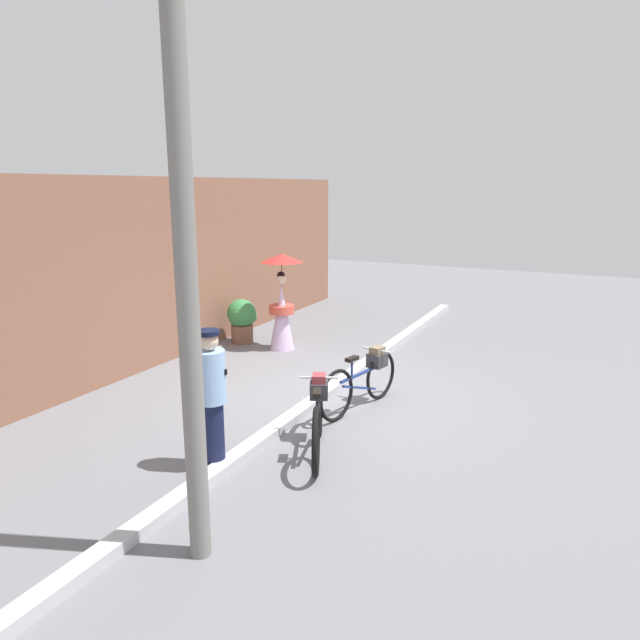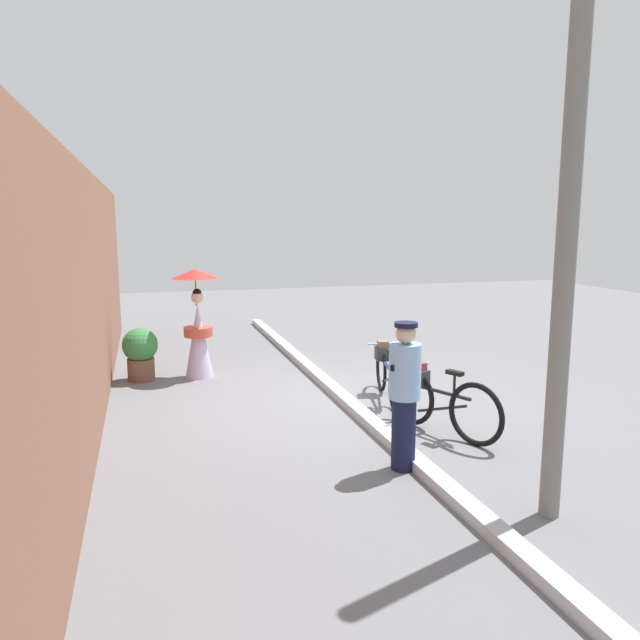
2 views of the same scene
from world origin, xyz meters
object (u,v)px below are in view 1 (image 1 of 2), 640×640
(bicycle_far_side, at_px, (364,378))
(utility_pole, at_px, (187,281))
(person_officer, at_px, (211,396))
(potted_plant_by_door, at_px, (243,319))
(person_with_parasol, at_px, (282,302))
(bicycle_near_officer, at_px, (318,416))

(bicycle_far_side, height_order, utility_pole, utility_pole)
(person_officer, bearing_deg, potted_plant_by_door, 30.29)
(bicycle_far_side, xyz_separation_m, person_with_parasol, (2.14, 2.58, 0.49))
(bicycle_far_side, bearing_deg, potted_plant_by_door, 58.20)
(utility_pole, bearing_deg, bicycle_far_side, 0.36)
(person_with_parasol, xyz_separation_m, potted_plant_by_door, (0.05, 0.95, -0.44))
(person_officer, xyz_separation_m, utility_pole, (-1.33, -0.85, 1.55))
(bicycle_far_side, height_order, person_with_parasol, person_with_parasol)
(person_officer, height_order, utility_pole, utility_pole)
(bicycle_far_side, distance_m, utility_pole, 4.26)
(bicycle_near_officer, xyz_separation_m, person_with_parasol, (3.68, 2.63, 0.49))
(bicycle_near_officer, xyz_separation_m, person_officer, (-0.90, 0.87, 0.41))
(utility_pole, bearing_deg, person_officer, 32.45)
(bicycle_far_side, distance_m, potted_plant_by_door, 4.15)
(utility_pole, bearing_deg, bicycle_near_officer, -0.55)
(bicycle_far_side, bearing_deg, person_with_parasol, 50.35)
(person_officer, bearing_deg, person_with_parasol, 20.98)
(bicycle_near_officer, distance_m, person_with_parasol, 4.55)
(bicycle_near_officer, relative_size, utility_pole, 0.34)
(potted_plant_by_door, bearing_deg, person_officer, -149.71)
(person_officer, bearing_deg, bicycle_near_officer, -43.99)
(bicycle_near_officer, relative_size, person_with_parasol, 0.89)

